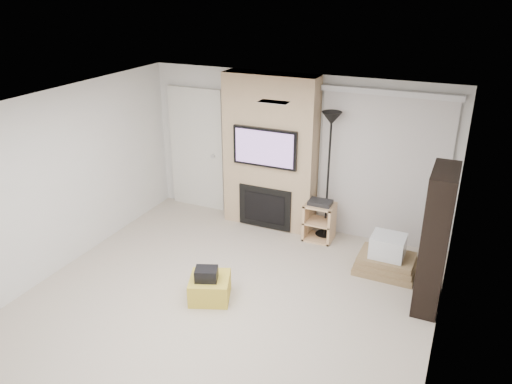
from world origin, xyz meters
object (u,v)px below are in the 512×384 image
at_px(floor_lamp, 330,140).
at_px(ottoman, 210,288).
at_px(box_stack, 387,258).
at_px(av_stand, 319,219).
at_px(bookshelf, 436,240).

bearing_deg(floor_lamp, ottoman, -110.80).
bearing_deg(box_stack, floor_lamp, 148.03).
relative_size(ottoman, box_stack, 0.59).
relative_size(av_stand, box_stack, 0.79).
height_order(ottoman, floor_lamp, floor_lamp).
bearing_deg(ottoman, av_stand, 69.29).
relative_size(ottoman, av_stand, 0.76).
bearing_deg(box_stack, av_stand, 154.98).
bearing_deg(box_stack, ottoman, -141.15).
distance_m(floor_lamp, box_stack, 1.89).
bearing_deg(floor_lamp, av_stand, -112.16).
distance_m(ottoman, floor_lamp, 2.81).
bearing_deg(av_stand, box_stack, -25.02).
height_order(av_stand, bookshelf, bookshelf).
distance_m(ottoman, bookshelf, 2.86).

